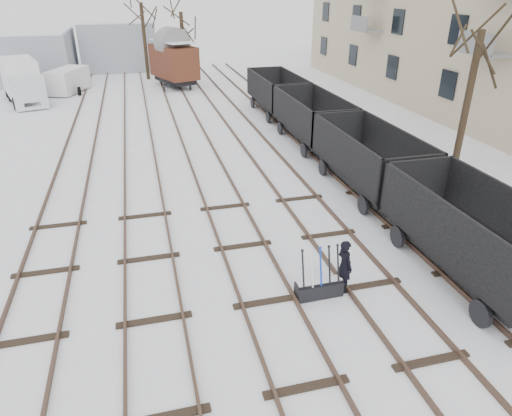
{
  "coord_description": "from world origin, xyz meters",
  "views": [
    {
      "loc": [
        -2.79,
        -9.49,
        7.7
      ],
      "look_at": [
        0.53,
        3.3,
        1.2
      ],
      "focal_mm": 32.0,
      "sensor_mm": 36.0,
      "label": 1
    }
  ],
  "objects_px": {
    "ground_frame": "(319,287)",
    "worker": "(344,266)",
    "box_van_wagon": "(174,61)",
    "panel_van": "(68,80)",
    "freight_wagon_a": "(472,247)",
    "lorry": "(22,81)"
  },
  "relations": [
    {
      "from": "worker",
      "to": "freight_wagon_a",
      "type": "distance_m",
      "value": 3.83
    },
    {
      "from": "worker",
      "to": "panel_van",
      "type": "relative_size",
      "value": 0.35
    },
    {
      "from": "box_van_wagon",
      "to": "panel_van",
      "type": "height_order",
      "value": "box_van_wagon"
    },
    {
      "from": "worker",
      "to": "panel_van",
      "type": "height_order",
      "value": "panel_van"
    },
    {
      "from": "panel_van",
      "to": "box_van_wagon",
      "type": "bearing_deg",
      "value": 21.37
    },
    {
      "from": "ground_frame",
      "to": "freight_wagon_a",
      "type": "xyz_separation_m",
      "value": [
        4.57,
        -0.14,
        0.68
      ]
    },
    {
      "from": "worker",
      "to": "freight_wagon_a",
      "type": "height_order",
      "value": "freight_wagon_a"
    },
    {
      "from": "box_van_wagon",
      "to": "ground_frame",
      "type": "bearing_deg",
      "value": -107.88
    },
    {
      "from": "worker",
      "to": "freight_wagon_a",
      "type": "relative_size",
      "value": 0.25
    },
    {
      "from": "lorry",
      "to": "panel_van",
      "type": "bearing_deg",
      "value": 27.17
    },
    {
      "from": "lorry",
      "to": "ground_frame",
      "type": "bearing_deg",
      "value": -83.49
    },
    {
      "from": "ground_frame",
      "to": "worker",
      "type": "relative_size",
      "value": 0.95
    },
    {
      "from": "ground_frame",
      "to": "lorry",
      "type": "bearing_deg",
      "value": 113.14
    },
    {
      "from": "box_van_wagon",
      "to": "panel_van",
      "type": "relative_size",
      "value": 1.18
    },
    {
      "from": "ground_frame",
      "to": "panel_van",
      "type": "distance_m",
      "value": 30.91
    },
    {
      "from": "freight_wagon_a",
      "to": "lorry",
      "type": "xyz_separation_m",
      "value": [
        -16.61,
        26.9,
        0.54
      ]
    },
    {
      "from": "worker",
      "to": "freight_wagon_a",
      "type": "bearing_deg",
      "value": -103.96
    },
    {
      "from": "freight_wagon_a",
      "to": "panel_van",
      "type": "relative_size",
      "value": 1.38
    },
    {
      "from": "ground_frame",
      "to": "freight_wagon_a",
      "type": "relative_size",
      "value": 0.24
    },
    {
      "from": "ground_frame",
      "to": "freight_wagon_a",
      "type": "bearing_deg",
      "value": -2.87
    },
    {
      "from": "ground_frame",
      "to": "worker",
      "type": "bearing_deg",
      "value": 6.52
    },
    {
      "from": "worker",
      "to": "lorry",
      "type": "distance_m",
      "value": 29.58
    }
  ]
}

